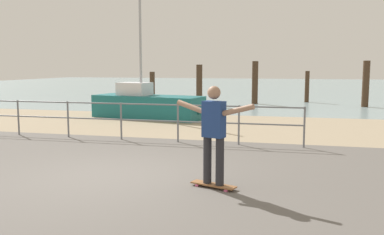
{
  "coord_description": "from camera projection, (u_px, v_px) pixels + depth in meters",
  "views": [
    {
      "loc": [
        3.21,
        -7.08,
        2.06
      ],
      "look_at": [
        0.96,
        2.0,
        0.9
      ],
      "focal_mm": 39.12,
      "sensor_mm": 36.0,
      "label": 1
    }
  ],
  "objects": [
    {
      "name": "ground_plane",
      "position": [
        92.0,
        192.0,
        6.88
      ],
      "size": [
        24.0,
        10.0,
        0.04
      ],
      "primitive_type": "cube",
      "color": "#605B56",
      "rests_on": "ground"
    },
    {
      "name": "beach_strip",
      "position": [
        200.0,
        125.0,
        14.58
      ],
      "size": [
        24.0,
        6.0,
        0.04
      ],
      "primitive_type": "cube",
      "color": "tan",
      "rests_on": "ground"
    },
    {
      "name": "sea_surface",
      "position": [
        262.0,
        86.0,
        41.55
      ],
      "size": [
        72.0,
        50.0,
        0.04
      ],
      "primitive_type": "cube",
      "color": "#849EA3",
      "rests_on": "ground"
    },
    {
      "name": "railing_fence",
      "position": [
        94.0,
        114.0,
        11.77
      ],
      "size": [
        11.52,
        0.05,
        1.05
      ],
      "color": "slate",
      "rests_on": "ground"
    },
    {
      "name": "sailboat",
      "position": [
        151.0,
        105.0,
        16.31
      ],
      "size": [
        5.07,
        2.26,
        5.1
      ],
      "color": "#19666B",
      "rests_on": "ground"
    },
    {
      "name": "skateboard",
      "position": [
        213.0,
        185.0,
        7.03
      ],
      "size": [
        0.82,
        0.45,
        0.08
      ],
      "color": "brown",
      "rests_on": "ground"
    },
    {
      "name": "skateboarder",
      "position": [
        214.0,
        129.0,
        6.92
      ],
      "size": [
        1.39,
        0.56,
        1.65
      ],
      "color": "#26262B",
      "rests_on": "skateboard"
    },
    {
      "name": "groyne_post_0",
      "position": [
        152.0,
        88.0,
        22.89
      ],
      "size": [
        0.28,
        0.28,
        1.73
      ],
      "primitive_type": "cylinder",
      "color": "#422D1E",
      "rests_on": "ground"
    },
    {
      "name": "groyne_post_1",
      "position": [
        199.0,
        85.0,
        21.76
      ],
      "size": [
        0.32,
        0.32,
        2.12
      ],
      "primitive_type": "cylinder",
      "color": "#422D1E",
      "rests_on": "ground"
    },
    {
      "name": "groyne_post_2",
      "position": [
        255.0,
        83.0,
        22.43
      ],
      "size": [
        0.33,
        0.33,
        2.3
      ],
      "primitive_type": "cylinder",
      "color": "#422D1E",
      "rests_on": "ground"
    },
    {
      "name": "groyne_post_3",
      "position": [
        307.0,
        87.0,
        23.41
      ],
      "size": [
        0.24,
        0.24,
        1.77
      ],
      "primitive_type": "cylinder",
      "color": "#422D1E",
      "rests_on": "ground"
    },
    {
      "name": "groyne_post_4",
      "position": [
        366.0,
        84.0,
        20.69
      ],
      "size": [
        0.33,
        0.33,
        2.31
      ],
      "primitive_type": "cylinder",
      "color": "#422D1E",
      "rests_on": "ground"
    }
  ]
}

